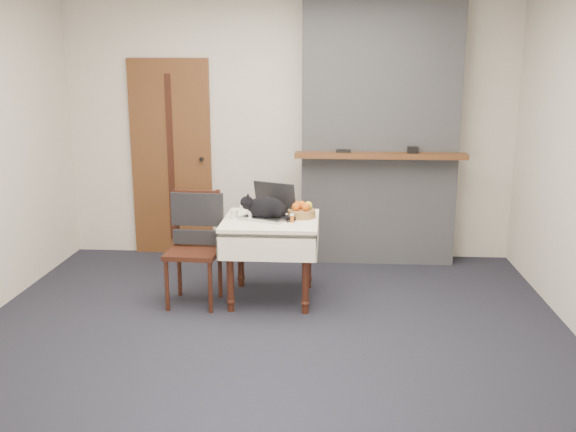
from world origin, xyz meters
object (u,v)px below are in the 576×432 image
cat (267,208)px  chair (196,231)px  cream_jar (234,214)px  laptop (270,209)px  pill_bottle (292,218)px  door (171,158)px  side_table (271,232)px  fruit_basket (302,211)px

cat → chair: bearing=175.2°
cream_jar → chair: size_ratio=0.07×
laptop → pill_bottle: bearing=-15.4°
door → pill_bottle: door is taller
cat → pill_bottle: bearing=-29.9°
laptop → side_table: bearing=-48.1°
laptop → chair: bearing=-145.4°
cat → fruit_basket: size_ratio=2.04×
laptop → chair: (-0.60, -0.11, -0.17)m
pill_bottle → chair: size_ratio=0.08×
pill_bottle → cream_jar: bearing=167.5°
side_table → laptop: 0.19m
side_table → cream_jar: size_ratio=11.12×
laptop → chair: 0.64m
cream_jar → pill_bottle: size_ratio=0.98×
door → pill_bottle: bearing=-47.1°
pill_bottle → fruit_basket: bearing=69.8°
door → chair: size_ratio=2.14×
cream_jar → cat: bearing=-4.6°
laptop → chair: laptop is taller
side_table → cat: cat is taller
pill_bottle → door: bearing=132.9°
cream_jar → pill_bottle: 0.50m
cream_jar → fruit_basket: fruit_basket is taller
door → fruit_basket: size_ratio=8.78×
laptop → pill_bottle: laptop is taller
door → laptop: size_ratio=4.16×
cat → fruit_basket: cat is taller
door → cream_jar: size_ratio=28.52×
door → side_table: (1.15, -1.31, -0.41)m
cat → fruit_basket: 0.30m
pill_bottle → laptop: bearing=140.4°
cat → cream_jar: 0.28m
fruit_basket → side_table: bearing=-164.2°
chair → door: bearing=113.8°
door → cat: (1.11, -1.34, -0.21)m
door → cream_jar: door is taller
pill_bottle → fruit_basket: size_ratio=0.31×
side_table → pill_bottle: bearing=-32.3°
side_table → chair: bearing=-174.3°
cat → cream_jar: bearing=167.4°
cat → pill_bottle: cat is taller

